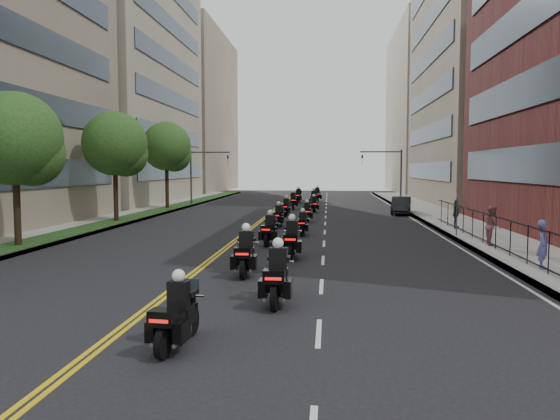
# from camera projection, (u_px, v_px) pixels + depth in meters

# --- Properties ---
(ground) EXTENTS (160.00, 160.00, 0.00)m
(ground) POSITION_uv_depth(u_px,v_px,m) (183.00, 329.00, 12.89)
(ground) COLOR black
(ground) RESTS_ON ground
(sidewalk_right) EXTENTS (4.00, 90.00, 0.15)m
(sidewalk_right) POSITION_uv_depth(u_px,v_px,m) (456.00, 224.00, 36.66)
(sidewalk_right) COLOR gray
(sidewalk_right) RESTS_ON ground
(sidewalk_left) EXTENTS (4.00, 90.00, 0.15)m
(sidewalk_left) POSITION_uv_depth(u_px,v_px,m) (111.00, 221.00, 38.77)
(sidewalk_left) COLOR gray
(sidewalk_left) RESTS_ON ground
(grass_strip) EXTENTS (2.00, 90.00, 0.04)m
(grass_strip) POSITION_uv_depth(u_px,v_px,m) (122.00, 219.00, 38.70)
(grass_strip) COLOR #1F3C16
(grass_strip) RESTS_ON sidewalk_left
(building_right_tan) EXTENTS (15.11, 28.00, 30.00)m
(building_right_tan) POSITION_uv_depth(u_px,v_px,m) (501.00, 62.00, 57.52)
(building_right_tan) COLOR #7F6B5D
(building_right_tan) RESTS_ON ground
(building_right_far) EXTENTS (15.00, 28.00, 26.00)m
(building_right_far) POSITION_uv_depth(u_px,v_px,m) (442.00, 111.00, 87.46)
(building_right_far) COLOR gray
(building_right_far) RESTS_ON ground
(building_left_mid) EXTENTS (16.11, 28.00, 34.00)m
(building_left_mid) POSITION_uv_depth(u_px,v_px,m) (103.00, 50.00, 61.19)
(building_left_mid) COLOR gray
(building_left_mid) RESTS_ON ground
(building_left_far) EXTENTS (16.00, 28.00, 26.00)m
(building_left_far) POSITION_uv_depth(u_px,v_px,m) (177.00, 113.00, 91.30)
(building_left_far) COLOR #7F6B5D
(building_left_far) RESTS_ON ground
(iron_fence) EXTENTS (0.05, 28.00, 1.50)m
(iron_fence) POSITION_uv_depth(u_px,v_px,m) (503.00, 235.00, 23.77)
(iron_fence) COLOR black
(iron_fence) RESTS_ON sidewalk_right
(street_trees) EXTENTS (4.40, 38.40, 7.98)m
(street_trees) POSITION_uv_depth(u_px,v_px,m) (81.00, 145.00, 31.95)
(street_trees) COLOR #311E15
(street_trees) RESTS_ON ground
(traffic_signal_right) EXTENTS (4.09, 0.20, 5.60)m
(traffic_signal_right) POSITION_uv_depth(u_px,v_px,m) (391.00, 169.00, 53.48)
(traffic_signal_right) COLOR #3F3F44
(traffic_signal_right) RESTS_ON ground
(traffic_signal_left) EXTENTS (4.09, 0.20, 5.60)m
(traffic_signal_left) POSITION_uv_depth(u_px,v_px,m) (200.00, 169.00, 55.16)
(traffic_signal_left) COLOR #3F3F44
(traffic_signal_left) RESTS_ON ground
(motorcycle_0) EXTENTS (0.64, 2.26, 1.67)m
(motorcycle_0) POSITION_uv_depth(u_px,v_px,m) (177.00, 317.00, 11.54)
(motorcycle_0) COLOR black
(motorcycle_0) RESTS_ON ground
(motorcycle_1) EXTENTS (0.58, 2.52, 1.86)m
(motorcycle_1) POSITION_uv_depth(u_px,v_px,m) (277.00, 278.00, 15.25)
(motorcycle_1) COLOR black
(motorcycle_1) RESTS_ON ground
(motorcycle_2) EXTENTS (0.59, 2.51, 1.86)m
(motorcycle_2) POSITION_uv_depth(u_px,v_px,m) (246.00, 255.00, 19.35)
(motorcycle_2) COLOR black
(motorcycle_2) RESTS_ON ground
(motorcycle_3) EXTENTS (0.58, 2.53, 1.87)m
(motorcycle_3) POSITION_uv_depth(u_px,v_px,m) (292.00, 241.00, 23.03)
(motorcycle_3) COLOR black
(motorcycle_3) RESTS_ON ground
(motorcycle_4) EXTENTS (0.65, 2.37, 1.75)m
(motorcycle_4) POSITION_uv_depth(u_px,v_px,m) (270.00, 231.00, 27.00)
(motorcycle_4) COLOR black
(motorcycle_4) RESTS_ON ground
(motorcycle_5) EXTENTS (0.48, 2.08, 1.53)m
(motorcycle_5) POSITION_uv_depth(u_px,v_px,m) (303.00, 225.00, 30.94)
(motorcycle_5) COLOR black
(motorcycle_5) RESTS_ON ground
(motorcycle_6) EXTENTS (0.61, 2.24, 1.66)m
(motorcycle_6) POSITION_uv_depth(u_px,v_px,m) (279.00, 217.00, 35.18)
(motorcycle_6) COLOR black
(motorcycle_6) RESTS_ON ground
(motorcycle_7) EXTENTS (0.58, 2.10, 1.55)m
(motorcycle_7) POSITION_uv_depth(u_px,v_px,m) (307.00, 213.00, 38.88)
(motorcycle_7) COLOR black
(motorcycle_7) RESTS_ON ground
(motorcycle_8) EXTENTS (0.56, 2.23, 1.64)m
(motorcycle_8) POSITION_uv_depth(u_px,v_px,m) (286.00, 208.00, 43.02)
(motorcycle_8) COLOR black
(motorcycle_8) RESTS_ON ground
(motorcycle_9) EXTENTS (0.61, 2.13, 1.57)m
(motorcycle_9) POSITION_uv_depth(u_px,v_px,m) (314.00, 205.00, 46.93)
(motorcycle_9) COLOR black
(motorcycle_9) RESTS_ON ground
(motorcycle_10) EXTENTS (0.65, 2.41, 1.78)m
(motorcycle_10) POSITION_uv_depth(u_px,v_px,m) (293.00, 202.00, 50.47)
(motorcycle_10) COLOR black
(motorcycle_10) RESTS_ON ground
(motorcycle_11) EXTENTS (0.57, 2.41, 1.78)m
(motorcycle_11) POSITION_uv_depth(u_px,v_px,m) (314.00, 199.00, 54.84)
(motorcycle_11) COLOR black
(motorcycle_11) RESTS_ON ground
(motorcycle_12) EXTENTS (0.70, 2.47, 1.82)m
(motorcycle_12) POSITION_uv_depth(u_px,v_px,m) (298.00, 197.00, 58.91)
(motorcycle_12) COLOR black
(motorcycle_12) RESTS_ON ground
(motorcycle_13) EXTENTS (0.68, 2.47, 1.82)m
(motorcycle_13) POSITION_uv_depth(u_px,v_px,m) (318.00, 195.00, 62.20)
(motorcycle_13) COLOR black
(motorcycle_13) RESTS_ON ground
(parked_sedan) EXTENTS (2.18, 4.57, 1.44)m
(parked_sedan) POSITION_uv_depth(u_px,v_px,m) (401.00, 206.00, 44.95)
(parked_sedan) COLOR black
(parked_sedan) RESTS_ON ground
(pedestrian_a) EXTENTS (0.63, 0.76, 1.79)m
(pedestrian_a) POSITION_uv_depth(u_px,v_px,m) (543.00, 244.00, 19.80)
(pedestrian_a) COLOR #505292
(pedestrian_a) RESTS_ON sidewalk_right
(pedestrian_b) EXTENTS (0.79, 0.97, 1.87)m
(pedestrian_b) POSITION_uv_depth(u_px,v_px,m) (492.00, 225.00, 25.93)
(pedestrian_b) COLOR #8C4C54
(pedestrian_b) RESTS_ON sidewalk_right
(pedestrian_c) EXTENTS (0.66, 1.09, 1.73)m
(pedestrian_c) POSITION_uv_depth(u_px,v_px,m) (456.00, 214.00, 33.36)
(pedestrian_c) COLOR #3E3E46
(pedestrian_c) RESTS_ON sidewalk_right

